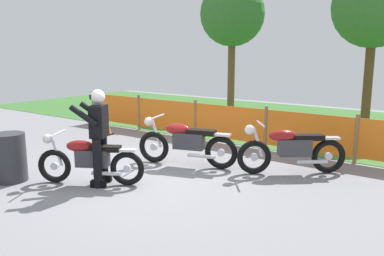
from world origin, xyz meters
The scene contains 11 objects.
ground centered at (0.00, 0.00, -0.01)m, with size 24.00×24.00×0.02m, color gray.
grass_verge centered at (0.00, 7.47, 0.01)m, with size 24.00×8.00×0.01m, color #386B2D.
barrier_fence centered at (0.00, 3.47, 0.54)m, with size 10.42×0.08×1.05m.
tree_leftmost centered at (-2.97, 8.62, 3.71)m, with size 2.49×2.49×4.99m.
tree_near_left centered at (2.18, 8.32, 3.64)m, with size 2.52×2.52×4.93m.
motorcycle_lead centered at (0.32, 1.24, 0.49)m, with size 2.08×0.86×1.01m.
motorcycle_trailing centered at (2.28, 1.99, 0.48)m, with size 1.72×1.40×1.00m.
motorcycle_third centered at (-0.36, -0.70, 0.45)m, with size 1.75×1.06×0.92m.
rider_third centered at (-0.20, -0.60, 0.92)m, with size 0.72×0.71×1.69m.
traffic_cone centered at (-3.36, 2.41, 0.26)m, with size 0.32×0.32×0.53m.
spare_drum centered at (-1.66, -1.43, 0.44)m, with size 0.58×0.58×0.88m, color #2D2D33.
Camera 1 is at (5.11, -5.14, 2.33)m, focal length 37.37 mm.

